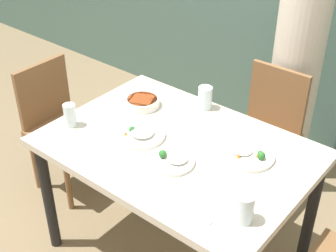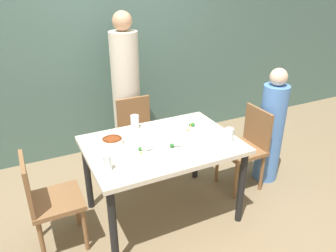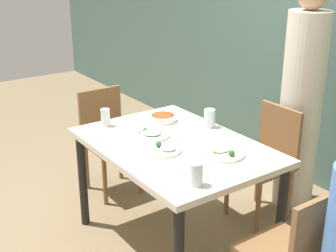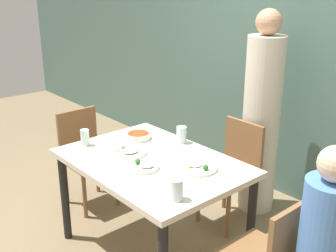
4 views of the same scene
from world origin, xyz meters
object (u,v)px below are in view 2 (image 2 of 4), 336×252
(chair_adult_spot, at_px, (138,134))
(bowl_curry, at_px, (112,141))
(chair_child_spot, at_px, (246,145))
(person_child, at_px, (271,130))
(person_adult, at_px, (126,95))
(plate_rice_adult, at_px, (186,128))
(glass_water_tall, at_px, (135,122))

(chair_adult_spot, height_order, bowl_curry, chair_adult_spot)
(chair_child_spot, bearing_deg, chair_adult_spot, -129.29)
(person_child, height_order, bowl_curry, person_child)
(chair_child_spot, height_order, person_child, person_child)
(person_adult, xyz_separation_m, plate_rice_adult, (0.23, -0.99, -0.04))
(chair_child_spot, bearing_deg, bowl_curry, -95.14)
(chair_child_spot, xyz_separation_m, person_adult, (-0.90, 1.07, 0.34))
(chair_adult_spot, distance_m, bowl_curry, 0.83)
(chair_adult_spot, bearing_deg, glass_water_tall, -113.65)
(bowl_curry, relative_size, glass_water_tall, 1.49)
(chair_adult_spot, xyz_separation_m, plate_rice_adult, (0.23, -0.65, 0.30))
(chair_child_spot, height_order, glass_water_tall, glass_water_tall)
(chair_adult_spot, height_order, plate_rice_adult, chair_adult_spot)
(chair_child_spot, bearing_deg, glass_water_tall, -106.68)
(chair_child_spot, relative_size, person_child, 0.69)
(person_child, distance_m, bowl_curry, 1.69)
(plate_rice_adult, relative_size, glass_water_tall, 2.09)
(person_child, relative_size, plate_rice_adult, 4.64)
(plate_rice_adult, bearing_deg, chair_adult_spot, 109.49)
(chair_adult_spot, xyz_separation_m, chair_child_spot, (0.90, -0.74, 0.00))
(chair_adult_spot, relative_size, plate_rice_adult, 3.18)
(chair_child_spot, relative_size, person_adult, 0.49)
(chair_child_spot, relative_size, glass_water_tall, 6.65)
(chair_adult_spot, distance_m, glass_water_tall, 0.57)
(plate_rice_adult, bearing_deg, bowl_curry, 176.90)
(person_adult, bearing_deg, plate_rice_adult, -76.78)
(chair_adult_spot, bearing_deg, person_adult, 90.00)
(person_adult, relative_size, glass_water_tall, 13.46)
(person_adult, bearing_deg, chair_adult_spot, -90.00)
(chair_adult_spot, relative_size, bowl_curry, 4.46)
(chair_adult_spot, relative_size, person_child, 0.69)
(person_child, bearing_deg, glass_water_tall, 166.84)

